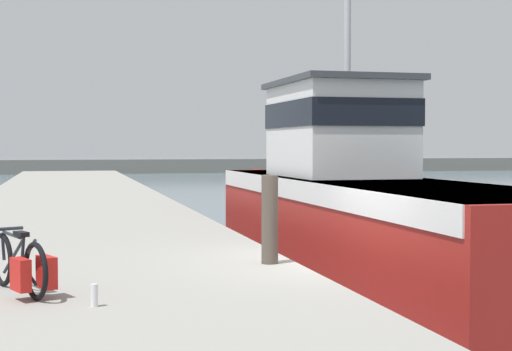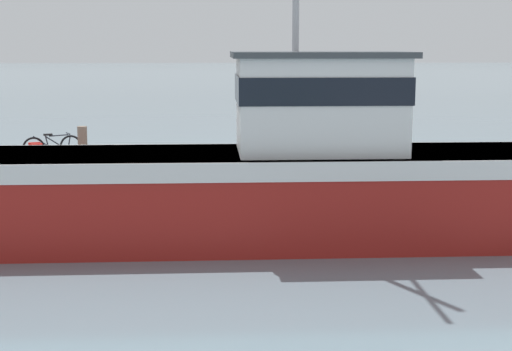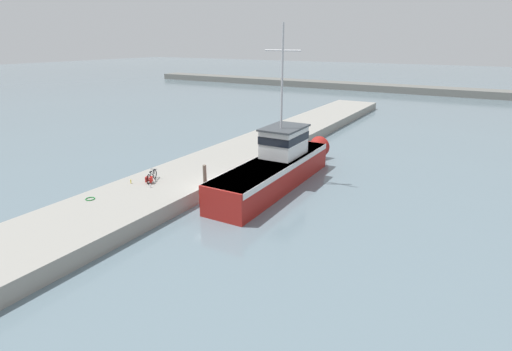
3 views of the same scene
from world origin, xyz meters
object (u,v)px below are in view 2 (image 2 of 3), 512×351
at_px(mooring_post, 83,151).
at_px(fishing_boat_main, 280,175).
at_px(bicycle_touring, 47,147).
at_px(water_bottle_on_curb, 23,150).
at_px(water_bottle_by_bike, 11,158).

bearing_deg(mooring_post, fishing_boat_main, 57.35).
bearing_deg(fishing_boat_main, bicycle_touring, -135.58).
bearing_deg(mooring_post, bicycle_touring, -153.77).
xyz_separation_m(mooring_post, water_bottle_on_curb, (-4.03, -2.43, -0.48)).
xyz_separation_m(fishing_boat_main, water_bottle_on_curb, (-6.93, -6.96, -0.36)).
relative_size(fishing_boat_main, water_bottle_by_bike, 65.15).
bearing_deg(bicycle_touring, fishing_boat_main, 22.24).
xyz_separation_m(bicycle_touring, water_bottle_on_curb, (-0.88, -0.88, -0.18)).
xyz_separation_m(fishing_boat_main, bicycle_touring, (-6.06, -6.08, -0.18)).
bearing_deg(bicycle_touring, mooring_post, 3.34).
height_order(bicycle_touring, mooring_post, mooring_post).
bearing_deg(water_bottle_on_curb, water_bottle_by_bike, 2.85).
height_order(fishing_boat_main, bicycle_touring, fishing_boat_main).
bearing_deg(water_bottle_by_bike, fishing_boat_main, 52.20).
relative_size(bicycle_touring, water_bottle_by_bike, 6.69).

